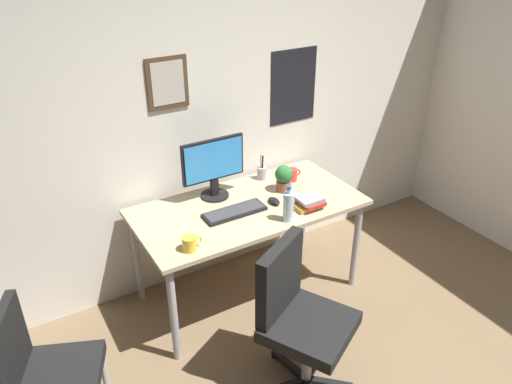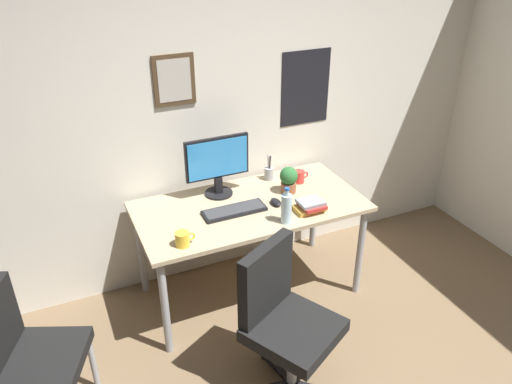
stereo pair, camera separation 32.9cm
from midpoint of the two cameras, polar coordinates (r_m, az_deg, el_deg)
name	(u,v)px [view 2 (the right image)]	position (r m, az deg, el deg)	size (l,w,h in m)	color
wall_back	(231,107)	(3.63, -0.19, 9.60)	(4.40, 0.10, 2.60)	silver
desk	(250,214)	(3.48, 2.03, -2.62)	(1.57, 0.78, 0.76)	tan
office_chair	(283,315)	(2.91, 6.42, -13.94)	(0.62, 0.62, 0.95)	black
side_chair	(28,352)	(2.93, -21.59, -16.71)	(0.55, 0.55, 0.88)	black
monitor	(217,164)	(3.47, -1.72, 3.18)	(0.46, 0.20, 0.43)	black
keyboard	(234,211)	(3.35, 0.32, -2.21)	(0.43, 0.15, 0.03)	black
computer_mouse	(276,202)	(3.45, 5.01, -1.24)	(0.06, 0.11, 0.04)	black
water_bottle	(286,208)	(3.21, 6.42, -1.92)	(0.07, 0.07, 0.25)	silver
coffee_mug_near	(299,177)	(3.74, 7.49, 1.70)	(0.12, 0.08, 0.09)	red
coffee_mug_far	(183,239)	(3.02, -5.28, -5.46)	(0.12, 0.09, 0.09)	yellow
potted_plant	(289,179)	(3.57, 6.38, 1.42)	(0.13, 0.13, 0.20)	brown
pen_cup	(269,173)	(3.76, 4.00, 2.14)	(0.07, 0.07, 0.20)	#9EA0A5
book_stack_left	(310,206)	(3.39, 9.00, -1.64)	(0.20, 0.16, 0.08)	gold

